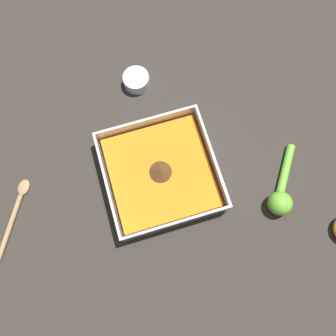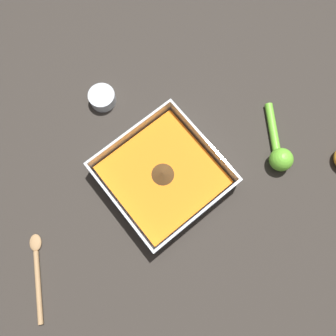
{
  "view_description": "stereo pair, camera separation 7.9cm",
  "coord_description": "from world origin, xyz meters",
  "px_view_note": "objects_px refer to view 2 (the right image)",
  "views": [
    {
      "loc": [
        -0.18,
        0.05,
        0.8
      ],
      "look_at": [
        0.01,
        -0.0,
        0.03
      ],
      "focal_mm": 35.0,
      "sensor_mm": 36.0,
      "label": 1
    },
    {
      "loc": [
        -0.14,
        0.12,
        0.8
      ],
      "look_at": [
        0.01,
        -0.0,
        0.03
      ],
      "focal_mm": 35.0,
      "sensor_mm": 36.0,
      "label": 2
    }
  ],
  "objects_px": {
    "square_dish": "(163,176)",
    "lemon_squeezer": "(279,152)",
    "spice_bowl": "(102,98)",
    "wooden_spoon": "(37,272)"
  },
  "relations": [
    {
      "from": "spice_bowl",
      "to": "lemon_squeezer",
      "type": "distance_m",
      "value": 0.47
    },
    {
      "from": "square_dish",
      "to": "lemon_squeezer",
      "type": "height_order",
      "value": "square_dish"
    },
    {
      "from": "square_dish",
      "to": "lemon_squeezer",
      "type": "bearing_deg",
      "value": -117.48
    },
    {
      "from": "square_dish",
      "to": "wooden_spoon",
      "type": "distance_m",
      "value": 0.37
    },
    {
      "from": "spice_bowl",
      "to": "wooden_spoon",
      "type": "distance_m",
      "value": 0.46
    },
    {
      "from": "spice_bowl",
      "to": "wooden_spoon",
      "type": "bearing_deg",
      "value": 124.35
    },
    {
      "from": "square_dish",
      "to": "wooden_spoon",
      "type": "height_order",
      "value": "square_dish"
    },
    {
      "from": "wooden_spoon",
      "to": "spice_bowl",
      "type": "bearing_deg",
      "value": -26.34
    },
    {
      "from": "square_dish",
      "to": "wooden_spoon",
      "type": "xyz_separation_m",
      "value": [
        0.01,
        0.37,
        -0.02
      ]
    },
    {
      "from": "lemon_squeezer",
      "to": "square_dish",
      "type": "bearing_deg",
      "value": -83.14
    }
  ]
}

